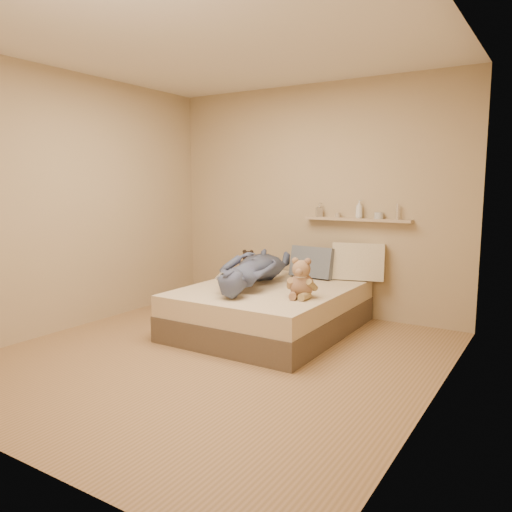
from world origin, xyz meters
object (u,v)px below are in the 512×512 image
Objects in this scene: dark_plush at (248,264)px; bed at (271,309)px; pillow_cream at (358,262)px; person at (253,268)px; wall_shelf at (357,219)px; teddy_bear at (301,281)px; pillow_grey at (313,262)px; game_console at (224,277)px.

bed is at bearing -37.62° from dark_plush.
person is (-0.80, -0.87, -0.02)m from pillow_cream.
dark_plush is at bearing -155.39° from wall_shelf.
wall_shelf reaches higher than teddy_bear.
person reaches higher than pillow_grey.
game_console is 0.69× the size of dark_plush.
teddy_bear is (0.66, 0.28, -0.02)m from game_console.
dark_plush is 0.54× the size of pillow_cream.
bed is at bearing -121.18° from wall_shelf.
bed is at bearing -126.51° from pillow_cream.
person is at bearing -168.68° from bed.
wall_shelf reaches higher than bed.
game_console is 1.29m from pillow_grey.
pillow_cream reaches higher than teddy_bear.
person is (-0.19, -0.04, 0.40)m from bed.
teddy_bear reaches higher than game_console.
person is at bearing -127.90° from wall_shelf.
teddy_bear is 0.31× the size of wall_shelf.
pillow_grey is at bearing -163.66° from pillow_cream.
person is at bearing -113.98° from pillow_grey.
pillow_grey is (-0.48, -0.14, -0.03)m from pillow_cream.
wall_shelf is at bearing 86.79° from teddy_bear.
bed is at bearing 72.69° from game_console.
pillow_grey is 0.80m from person.
game_console is at bearing -69.56° from dark_plush.
dark_plush is 1.23m from pillow_cream.
pillow_grey is (0.67, 0.28, 0.04)m from dark_plush.
teddy_bear is 1.28m from wall_shelf.
pillow_grey reaches higher than game_console.
game_console is at bearing -119.60° from pillow_cream.
pillow_cream is at bearing 19.98° from dark_plush.
dark_plush is at bearing 146.06° from teddy_bear.
teddy_bear is at bearing -93.21° from wall_shelf.
dark_plush is 1.30m from wall_shelf.
pillow_grey is 0.42× the size of wall_shelf.
dark_plush is 0.25× the size of wall_shelf.
pillow_cream reaches higher than dark_plush.
person reaches higher than bed.
wall_shelf is (0.72, 1.47, 0.48)m from game_console.
pillow_grey is (-0.35, 0.96, 0.02)m from teddy_bear.
dark_plush is (-0.53, 0.41, 0.35)m from bed.
game_console is 1.60m from pillow_cream.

